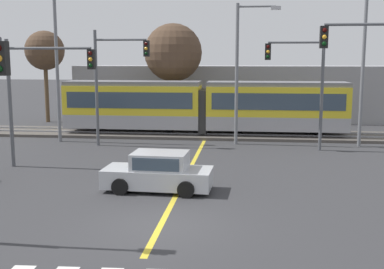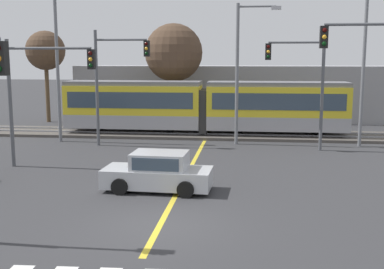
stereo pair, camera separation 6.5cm
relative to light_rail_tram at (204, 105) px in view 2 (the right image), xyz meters
name	(u,v)px [view 2 (the right image)]	position (x,y,z in m)	size (l,w,h in m)	color
ground_plane	(160,225)	(0.22, -17.56, -2.05)	(200.00, 200.00, 0.00)	#333335
track_bed	(207,134)	(0.22, 0.01, -1.96)	(120.00, 4.00, 0.18)	#4C4742
rail_near	(206,134)	(0.22, -0.71, -1.82)	(120.00, 0.08, 0.10)	#939399
rail_far	(208,131)	(0.22, 0.73, -1.82)	(120.00, 0.08, 0.10)	#939399
light_rail_tram	(204,105)	(0.00, 0.00, 0.00)	(18.50, 2.64, 3.43)	#9E9EA3
lane_centre_line	(186,175)	(0.22, -11.05, -2.05)	(0.20, 18.11, 0.01)	gold
sedan_crossing	(158,173)	(-0.57, -13.65, -1.35)	(4.27, 2.06, 1.52)	#B7BABF
traffic_light_far_left	(113,72)	(-4.90, -4.35, 2.27)	(3.25, 0.38, 6.71)	#515459
traffic_light_far_right	(304,75)	(5.90, -4.44, 2.14)	(3.25, 0.38, 6.42)	#515459
traffic_light_mid_left	(39,83)	(-6.76, -10.25, 1.95)	(4.25, 0.38, 5.98)	#515459
street_lamp_west	(60,54)	(-8.49, -3.24, 3.31)	(2.21, 0.28, 9.53)	slate
street_lamp_centre	(242,65)	(2.46, -2.95, 2.70)	(2.56, 0.28, 8.26)	slate
street_lamp_east	(368,52)	(9.63, -2.87, 3.43)	(2.49, 0.28, 9.70)	slate
bare_tree_far_west	(46,51)	(-13.22, 5.63, 3.63)	(3.12, 3.12, 7.29)	brown
bare_tree_west	(174,53)	(-2.57, 3.56, 3.46)	(4.22, 4.22, 7.64)	brown
building_backdrop_far	(237,92)	(1.92, 9.47, 0.20)	(26.55, 6.00, 4.50)	gray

